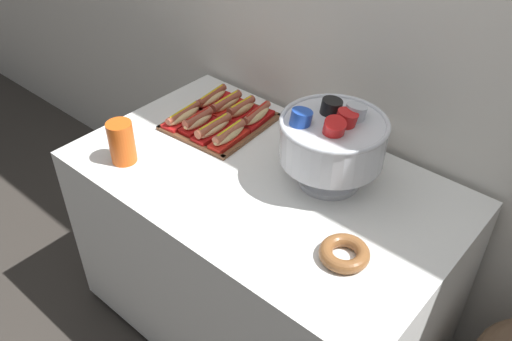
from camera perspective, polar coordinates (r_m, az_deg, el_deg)
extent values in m
plane|color=#38332D|center=(2.37, 0.61, -15.69)|extent=(10.00, 10.00, 0.00)
cube|color=white|center=(2.05, 0.68, -8.79)|extent=(1.32, 0.79, 0.74)
cylinder|color=black|center=(2.51, -13.24, -12.30)|extent=(0.05, 0.05, 0.04)
cylinder|color=black|center=(2.73, -4.31, -5.97)|extent=(0.05, 0.05, 0.04)
cube|color=brown|center=(2.07, -3.80, 5.11)|extent=(0.35, 0.38, 0.01)
cube|color=brown|center=(1.96, -7.04, 3.10)|extent=(0.33, 0.04, 0.01)
cube|color=brown|center=(2.18, -0.87, 7.21)|extent=(0.33, 0.04, 0.01)
cube|color=brown|center=(2.16, -7.01, 6.58)|extent=(0.04, 0.36, 0.01)
cube|color=brown|center=(1.98, -0.33, 3.82)|extent=(0.04, 0.36, 0.01)
cube|color=red|center=(2.08, -7.66, 5.40)|extent=(0.08, 0.19, 0.02)
ellipsoid|color=#E0BC7F|center=(2.07, -7.71, 5.87)|extent=(0.07, 0.17, 0.04)
cylinder|color=#9E4C38|center=(2.06, -7.73, 6.12)|extent=(0.04, 0.17, 0.03)
cylinder|color=yellow|center=(2.06, -7.76, 6.41)|extent=(0.02, 0.14, 0.01)
cube|color=#B21414|center=(2.04, -6.12, 4.74)|extent=(0.06, 0.15, 0.02)
ellipsoid|color=beige|center=(2.02, -6.16, 5.30)|extent=(0.05, 0.14, 0.04)
cylinder|color=#9E4C38|center=(2.02, -6.19, 5.61)|extent=(0.04, 0.13, 0.03)
cylinder|color=red|center=(2.01, -6.22, 5.97)|extent=(0.01, 0.11, 0.01)
cube|color=#B21414|center=(1.99, -4.51, 4.05)|extent=(0.07, 0.18, 0.02)
ellipsoid|color=beige|center=(1.98, -4.54, 4.53)|extent=(0.05, 0.17, 0.04)
cylinder|color=#A8563D|center=(1.98, -4.56, 4.80)|extent=(0.04, 0.17, 0.03)
cylinder|color=yellow|center=(1.97, -4.58, 5.16)|extent=(0.01, 0.14, 0.01)
cube|color=red|center=(1.95, -2.84, 3.33)|extent=(0.07, 0.18, 0.02)
ellipsoid|color=#E0BC7F|center=(1.94, -2.86, 3.86)|extent=(0.06, 0.17, 0.04)
cylinder|color=#A8563D|center=(1.93, -2.87, 4.16)|extent=(0.04, 0.16, 0.03)
cylinder|color=yellow|center=(1.92, -2.88, 4.51)|extent=(0.02, 0.13, 0.01)
cube|color=red|center=(2.18, -4.68, 7.27)|extent=(0.09, 0.19, 0.02)
ellipsoid|color=#E0BC7F|center=(2.17, -4.71, 7.73)|extent=(0.07, 0.17, 0.04)
cylinder|color=brown|center=(2.17, -4.73, 7.99)|extent=(0.05, 0.16, 0.03)
cylinder|color=yellow|center=(2.16, -4.74, 8.28)|extent=(0.02, 0.14, 0.01)
cube|color=red|center=(2.14, -3.15, 6.67)|extent=(0.07, 0.17, 0.02)
ellipsoid|color=tan|center=(2.13, -3.17, 7.13)|extent=(0.05, 0.15, 0.04)
cylinder|color=#9E4C38|center=(2.12, -3.18, 7.38)|extent=(0.04, 0.16, 0.03)
cylinder|color=yellow|center=(2.12, -3.20, 7.73)|extent=(0.01, 0.13, 0.01)
cube|color=#B21414|center=(2.10, -1.57, 6.05)|extent=(0.06, 0.15, 0.02)
ellipsoid|color=#E0BC7F|center=(2.09, -1.58, 6.61)|extent=(0.05, 0.14, 0.04)
cylinder|color=#9E4C38|center=(2.08, -1.58, 6.93)|extent=(0.03, 0.13, 0.03)
cylinder|color=yellow|center=(2.07, -1.59, 7.27)|extent=(0.01, 0.11, 0.01)
cube|color=#B21414|center=(2.06, 0.08, 5.39)|extent=(0.08, 0.17, 0.02)
ellipsoid|color=#E0BC7F|center=(2.05, 0.08, 5.92)|extent=(0.07, 0.16, 0.04)
cylinder|color=#9E4C38|center=(2.04, 0.08, 6.22)|extent=(0.05, 0.16, 0.03)
cylinder|color=red|center=(2.03, 0.08, 6.52)|extent=(0.02, 0.13, 0.01)
cylinder|color=silver|center=(1.79, 7.71, -0.88)|extent=(0.21, 0.21, 0.02)
cone|color=silver|center=(1.76, 7.84, 0.34)|extent=(0.07, 0.07, 0.08)
cylinder|color=silver|center=(1.70, 8.13, 3.19)|extent=(0.33, 0.33, 0.13)
torus|color=silver|center=(1.66, 8.33, 5.08)|extent=(0.34, 0.34, 0.02)
cylinder|color=red|center=(1.67, 9.16, 4.36)|extent=(0.11, 0.11, 0.13)
cylinder|color=#B7BCC6|center=(1.70, 10.18, 4.97)|extent=(0.08, 0.10, 0.13)
cylinder|color=black|center=(1.72, 7.74, 5.65)|extent=(0.10, 0.10, 0.13)
cylinder|color=#1E47B2|center=(1.65, 4.56, 4.46)|extent=(0.08, 0.09, 0.13)
cylinder|color=red|center=(1.63, 8.08, 3.61)|extent=(0.11, 0.10, 0.14)
cylinder|color=#EA5B19|center=(1.90, -13.97, 2.41)|extent=(0.09, 0.09, 0.11)
cylinder|color=#EA5B19|center=(1.88, -14.07, 2.92)|extent=(0.09, 0.09, 0.11)
cylinder|color=#EA5B19|center=(1.87, -14.16, 3.42)|extent=(0.09, 0.09, 0.11)
torus|color=brown|center=(1.53, 9.36, -8.66)|extent=(0.14, 0.14, 0.04)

